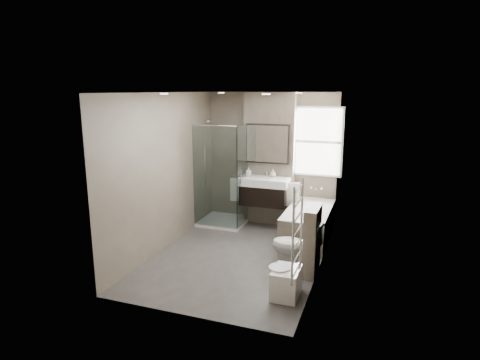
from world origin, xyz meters
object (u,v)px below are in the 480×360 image
at_px(vanity, 264,191).
at_px(bidet, 286,282).
at_px(toilet, 296,246).
at_px(bathtub, 308,222).

height_order(vanity, bidet, vanity).
bearing_deg(bidet, toilet, 93.13).
bearing_deg(bathtub, vanity, 160.63).
bearing_deg(toilet, bathtub, -171.29).
xyz_separation_m(vanity, toilet, (0.97, -1.66, -0.37)).
bearing_deg(vanity, toilet, -59.63).
bearing_deg(bidet, vanity, 112.32).
relative_size(vanity, bidet, 1.93).
relative_size(bathtub, toilet, 2.15).
bearing_deg(bathtub, toilet, -88.06).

